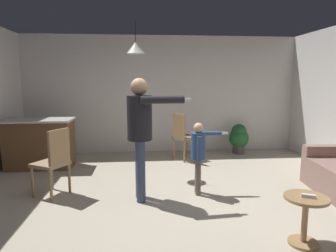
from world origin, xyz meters
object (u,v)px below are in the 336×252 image
at_px(person_adult, 141,126).
at_px(potted_plant_corner, 239,137).
at_px(dining_chair_near_wall, 54,160).
at_px(side_table_by_couch, 305,214).
at_px(dining_chair_by_counter, 183,135).
at_px(kitchen_counter, 40,143).
at_px(spare_remote_on_table, 308,196).
at_px(person_child, 199,150).

relative_size(person_adult, potted_plant_corner, 2.49).
bearing_deg(potted_plant_corner, dining_chair_near_wall, -146.85).
bearing_deg(side_table_by_couch, potted_plant_corner, 81.52).
xyz_separation_m(dining_chair_by_counter, dining_chair_near_wall, (-2.15, -1.84, 0.00)).
xyz_separation_m(kitchen_counter, dining_chair_by_counter, (2.84, 0.31, 0.07)).
xyz_separation_m(dining_chair_by_counter, spare_remote_on_table, (0.79, -3.46, -0.01)).
xyz_separation_m(side_table_by_couch, person_adult, (-1.67, 1.34, 0.74)).
xyz_separation_m(kitchen_counter, spare_remote_on_table, (3.62, -3.15, 0.06)).
distance_m(kitchen_counter, dining_chair_by_counter, 2.85).
relative_size(dining_chair_by_counter, spare_remote_on_table, 7.69).
bearing_deg(spare_remote_on_table, person_adult, 140.48).
height_order(person_child, potted_plant_corner, person_child).
relative_size(person_child, dining_chair_by_counter, 1.08).
bearing_deg(spare_remote_on_table, side_table_by_couch, 90.34).
bearing_deg(spare_remote_on_table, dining_chair_near_wall, 151.07).
distance_m(person_child, spare_remote_on_table, 1.74).
bearing_deg(dining_chair_near_wall, dining_chair_by_counter, -19.19).
height_order(dining_chair_by_counter, potted_plant_corner, dining_chair_by_counter).
height_order(kitchen_counter, person_adult, person_adult).
bearing_deg(dining_chair_near_wall, side_table_by_couch, -88.18).
bearing_deg(dining_chair_near_wall, spare_remote_on_table, -88.70).
distance_m(kitchen_counter, person_adult, 2.70).
xyz_separation_m(person_adult, spare_remote_on_table, (1.67, -1.38, -0.53)).
bearing_deg(kitchen_counter, side_table_by_couch, -40.70).
bearing_deg(dining_chair_by_counter, side_table_by_couch, -18.17).
distance_m(person_child, dining_chair_near_wall, 2.12).
xyz_separation_m(kitchen_counter, side_table_by_couch, (3.62, -3.12, -0.15)).
xyz_separation_m(side_table_by_couch, spare_remote_on_table, (0.00, -0.03, 0.21)).
distance_m(kitchen_counter, potted_plant_corner, 4.27).
distance_m(person_adult, spare_remote_on_table, 2.23).
distance_m(person_child, potted_plant_corner, 2.79).
xyz_separation_m(person_adult, dining_chair_near_wall, (-1.26, 0.24, -0.52)).
height_order(side_table_by_couch, potted_plant_corner, potted_plant_corner).
xyz_separation_m(kitchen_counter, person_child, (2.80, -1.63, 0.19)).
relative_size(side_table_by_couch, dining_chair_near_wall, 0.52).
bearing_deg(dining_chair_near_wall, potted_plant_corner, -26.62).
height_order(person_child, dining_chair_near_wall, person_child).
xyz_separation_m(person_adult, person_child, (0.85, 0.14, -0.40)).
xyz_separation_m(person_child, dining_chair_near_wall, (-2.11, 0.10, -0.12)).
relative_size(kitchen_counter, dining_chair_near_wall, 1.26).
relative_size(dining_chair_near_wall, spare_remote_on_table, 7.69).
height_order(side_table_by_couch, person_child, person_child).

